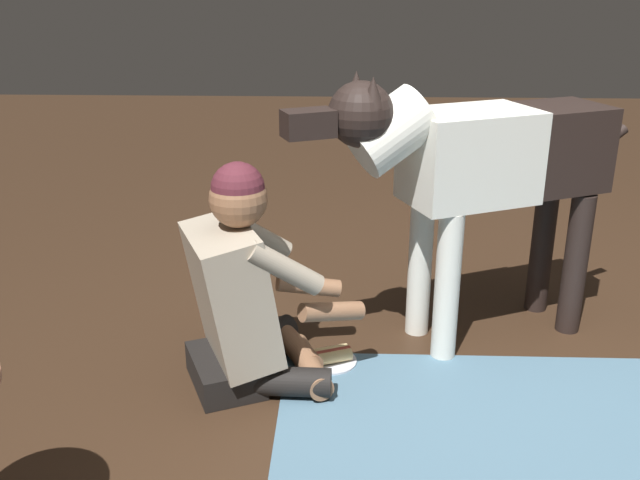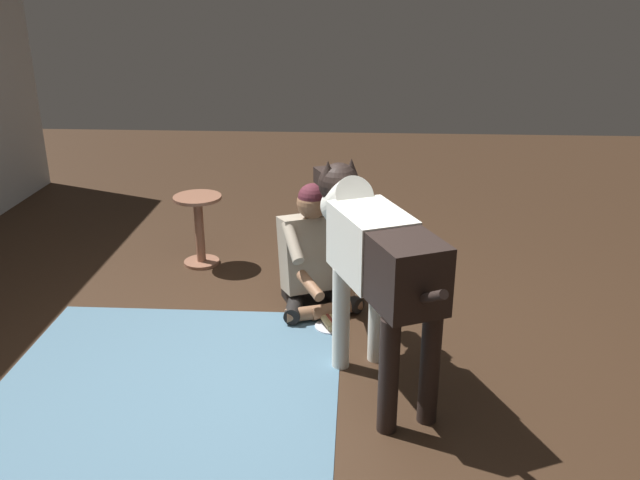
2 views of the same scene
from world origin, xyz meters
TOP-DOWN VIEW (x-y plane):
  - ground_plane at (0.00, 0.00)m, footprint 13.34×13.34m
  - person_sitting_on_floor at (1.02, -0.35)m, footprint 0.72×0.62m
  - large_dog at (0.11, -0.74)m, footprint 1.45×0.73m
  - hot_dog_on_plate at (0.70, -0.49)m, footprint 0.21×0.21m

SIDE VIEW (x-z plane):
  - ground_plane at x=0.00m, z-range 0.00..0.00m
  - hot_dog_on_plate at x=0.70m, z-range 0.00..0.06m
  - person_sitting_on_floor at x=1.02m, z-range -0.08..0.80m
  - large_dog at x=0.11m, z-range 0.19..1.34m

